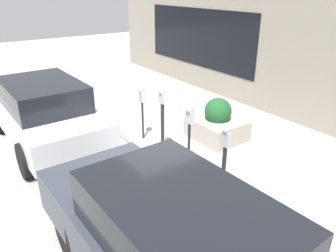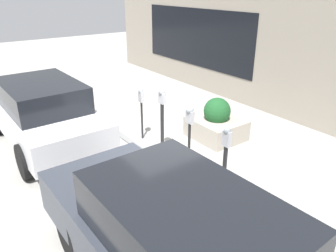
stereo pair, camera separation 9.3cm
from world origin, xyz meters
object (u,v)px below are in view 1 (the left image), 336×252
at_px(parking_meter_second, 189,124).
at_px(parking_meter_fourth, 142,103).
at_px(parked_car_front, 174,248).
at_px(parking_meter_nearest, 225,153).
at_px(planter_box, 217,124).
at_px(parked_car_middle, 44,111).
at_px(parking_meter_middle, 162,113).

bearing_deg(parking_meter_second, parking_meter_fourth, -0.91).
bearing_deg(parked_car_front, parking_meter_nearest, -59.05).
height_order(planter_box, parked_car_middle, parked_car_middle).
height_order(parking_meter_nearest, parked_car_middle, parked_car_middle).
distance_m(parking_meter_middle, parking_meter_fourth, 0.94).
bearing_deg(parking_meter_second, parked_car_front, 138.50).
xyz_separation_m(parking_meter_nearest, parking_meter_middle, (2.02, -0.01, 0.14)).
distance_m(planter_box, parked_car_front, 4.92).
distance_m(planter_box, parked_car_middle, 4.28).
bearing_deg(planter_box, parking_meter_nearest, 139.70).
relative_size(parking_meter_second, parked_car_middle, 0.32).
xyz_separation_m(parking_meter_nearest, parked_car_middle, (4.05, 2.07, -0.01)).
bearing_deg(parked_car_front, planter_box, -50.50).
height_order(parking_meter_middle, planter_box, parking_meter_middle).
height_order(parking_meter_second, parked_car_front, parked_car_front).
height_order(parking_meter_nearest, parked_car_front, parked_car_front).
height_order(parking_meter_middle, parked_car_front, parked_car_front).
relative_size(parking_meter_second, planter_box, 1.11).
bearing_deg(parked_car_front, parking_meter_fourth, -27.97).
bearing_deg(parking_meter_second, parked_car_middle, 34.50).
bearing_deg(planter_box, parked_car_front, 131.05).
xyz_separation_m(parking_meter_second, parked_car_middle, (3.01, 2.07, -0.21)).
xyz_separation_m(parking_meter_nearest, parking_meter_second, (1.04, -0.00, 0.20)).
relative_size(parking_meter_second, parking_meter_middle, 0.92).
height_order(parking_meter_nearest, parking_meter_fourth, parking_meter_nearest).
height_order(parked_car_front, parked_car_middle, parked_car_front).
relative_size(parking_meter_nearest, parking_meter_fourth, 1.03).
xyz_separation_m(planter_box, parked_car_front, (-3.22, 3.70, 0.45)).
height_order(planter_box, parked_car_front, parked_car_front).
bearing_deg(planter_box, parking_meter_second, 117.87).
bearing_deg(parking_meter_second, planter_box, -62.13).
xyz_separation_m(parking_meter_second, parking_meter_middle, (0.98, -0.01, -0.06)).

